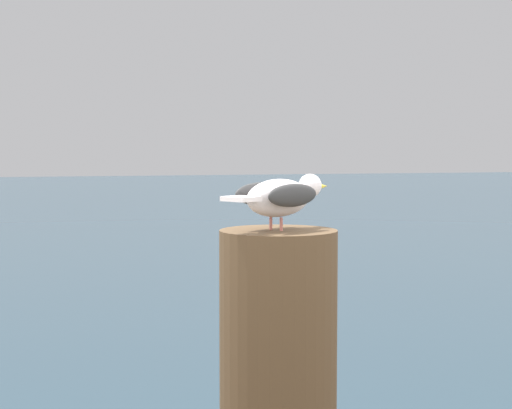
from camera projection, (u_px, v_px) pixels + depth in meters
name	position (u px, v px, depth m)	size (l,w,h in m)	color
seagull	(280.00, 196.00, 2.41)	(0.35, 0.26, 0.14)	#C66D60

